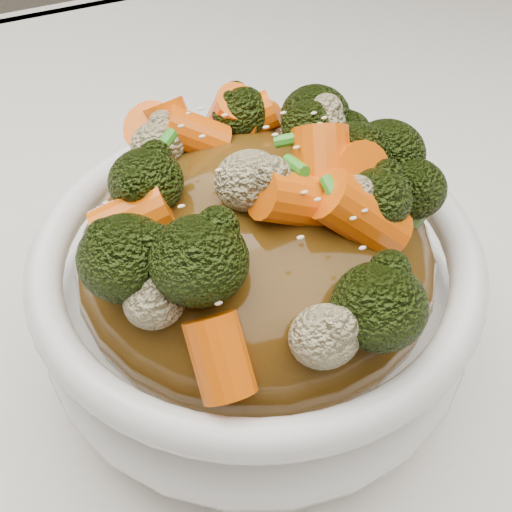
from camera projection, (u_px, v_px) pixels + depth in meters
name	position (u px, v px, depth m)	size (l,w,h in m)	color
tablecloth	(199.00, 308.00, 0.45)	(1.20, 0.80, 0.04)	white
bowl	(256.00, 300.00, 0.38)	(0.22, 0.22, 0.09)	white
sauce_base	(256.00, 260.00, 0.35)	(0.18, 0.18, 0.10)	#4E310D
carrots	(256.00, 157.00, 0.31)	(0.18, 0.18, 0.05)	#FF6408
broccoli	(256.00, 159.00, 0.31)	(0.18, 0.18, 0.05)	black
cauliflower	(256.00, 163.00, 0.31)	(0.18, 0.18, 0.04)	#C0B383
scallions	(256.00, 155.00, 0.31)	(0.13, 0.13, 0.02)	green
sesame_seeds	(256.00, 155.00, 0.31)	(0.16, 0.16, 0.01)	beige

